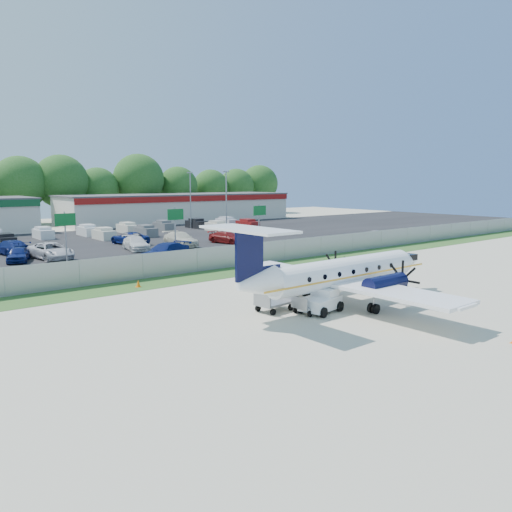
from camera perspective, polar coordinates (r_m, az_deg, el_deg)
ground at (r=32.02m, az=6.74°, el=-5.33°), size 170.00×170.00×0.00m
grass_verge at (r=41.13m, az=-5.23°, el=-2.18°), size 170.00×4.00×0.02m
access_road at (r=47.05m, az=-9.93°, el=-0.91°), size 170.00×8.00×0.02m
parking_lot at (r=66.09m, az=-18.73°, el=1.47°), size 170.00×32.00×0.02m
perimeter_fence at (r=42.62m, az=-6.73°, el=-0.47°), size 120.00×0.06×1.99m
building_east at (r=96.76m, az=-8.72°, el=5.49°), size 44.40×12.40×5.24m
sign_left at (r=47.06m, az=-20.95°, el=3.07°), size 1.80×0.26×5.00m
sign_mid at (r=51.46m, az=-9.20°, el=3.95°), size 1.80×0.26×5.00m
sign_right at (r=57.64m, az=0.39°, el=4.54°), size 1.80×0.26×5.00m
light_pole_ne at (r=73.21m, az=-3.42°, el=6.65°), size 0.90×0.35×9.09m
light_pole_se at (r=81.58m, az=-7.50°, el=6.79°), size 0.90×0.35×9.09m
tree_line at (r=98.62m, az=-25.53°, el=3.28°), size 112.00×6.00×14.00m
aircraft at (r=31.41m, az=9.56°, el=-1.89°), size 16.77×16.57×5.23m
pushback_tug at (r=29.75m, az=7.48°, el=-5.12°), size 2.79×2.27×1.37m
baggage_cart_near at (r=29.73m, az=2.13°, el=-5.28°), size 2.35×1.57×1.17m
baggage_cart_far at (r=29.46m, az=6.36°, el=-5.52°), size 2.13×1.32×1.10m
cone_nose at (r=36.27m, az=14.55°, el=-3.53°), size 0.34×0.34×0.48m
cone_starboard_wing at (r=37.34m, az=-13.31°, el=-3.11°), size 0.37×0.37×0.52m
road_car_mid at (r=49.19m, az=-10.32°, el=-0.53°), size 6.37×4.43×1.71m
road_car_east at (r=65.97m, az=14.01°, el=1.65°), size 4.30×1.84×1.38m
parked_car_a at (r=52.74m, az=-25.48°, el=-0.62°), size 3.18×4.72×1.49m
parked_car_b at (r=53.32m, az=-22.33°, el=-0.34°), size 3.58×6.25×1.64m
parked_car_c at (r=57.28m, az=-13.54°, el=0.65°), size 3.07×5.59×1.53m
parked_car_d at (r=59.62m, az=-8.62°, el=1.09°), size 2.72×5.97×1.69m
parked_car_e at (r=61.94m, az=-3.32°, el=1.45°), size 3.27×5.42×1.47m
parked_car_f at (r=58.27m, az=-26.20°, el=0.13°), size 3.21×5.72×1.57m
parked_car_g at (r=62.78m, az=-14.24°, el=1.30°), size 3.45×5.86×1.53m
far_parking_rows at (r=70.79m, az=-20.12°, el=1.83°), size 56.00×10.00×1.60m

